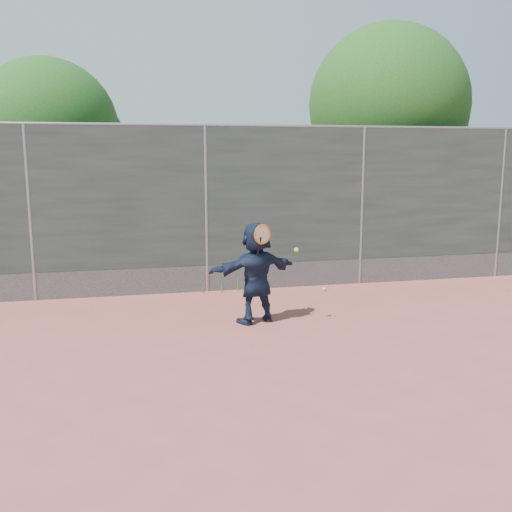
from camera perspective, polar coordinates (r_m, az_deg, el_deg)
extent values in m
plane|color=#9E4C42|center=(7.29, -1.09, -9.99)|extent=(80.00, 80.00, 0.00)
imported|color=#141F39|center=(8.51, 0.00, -1.68)|extent=(1.48, 0.82, 1.52)
sphere|color=#D2E833|center=(10.64, 6.82, -3.32)|extent=(0.07, 0.07, 0.07)
cube|color=#38423D|center=(10.32, -5.03, 5.96)|extent=(20.00, 0.04, 2.50)
cube|color=slate|center=(10.54, -4.90, -2.20)|extent=(20.00, 0.03, 0.50)
cylinder|color=gray|center=(10.30, -5.14, 12.91)|extent=(20.00, 0.05, 0.05)
cylinder|color=gray|center=(10.38, -21.69, 3.91)|extent=(0.06, 0.06, 3.00)
cylinder|color=gray|center=(10.34, -5.01, 4.57)|extent=(0.06, 0.06, 3.00)
cylinder|color=gray|center=(11.14, 10.53, 4.85)|extent=(0.06, 0.06, 3.00)
cylinder|color=gray|center=(12.62, 23.22, 4.82)|extent=(0.06, 0.06, 3.00)
torus|color=#C26C12|center=(8.22, 0.64, 2.17)|extent=(0.28, 0.14, 0.29)
cylinder|color=beige|center=(8.22, 0.64, 2.17)|extent=(0.23, 0.11, 0.25)
cylinder|color=black|center=(8.26, 0.27, 0.81)|extent=(0.08, 0.13, 0.33)
sphere|color=#D2E833|center=(8.34, 4.06, 0.62)|extent=(0.07, 0.07, 0.07)
cylinder|color=#382314|center=(13.77, 12.69, 4.96)|extent=(0.28, 0.28, 2.60)
sphere|color=#23561C|center=(13.75, 13.08, 14.50)|extent=(3.60, 3.60, 3.60)
sphere|color=#23561C|center=(14.23, 15.35, 12.80)|extent=(2.52, 2.52, 2.52)
cylinder|color=#382314|center=(13.38, -19.61, 3.60)|extent=(0.28, 0.28, 2.20)
sphere|color=#23561C|center=(13.31, -20.12, 11.85)|extent=(3.00, 3.00, 3.00)
sphere|color=#23561C|center=(13.44, -17.35, 10.71)|extent=(2.10, 2.10, 2.10)
cone|color=#387226|center=(10.48, -3.44, -2.92)|extent=(0.03, 0.03, 0.26)
cone|color=#387226|center=(10.55, -1.85, -2.71)|extent=(0.03, 0.03, 0.30)
cone|color=#387226|center=(10.42, -5.33, -3.14)|extent=(0.03, 0.03, 0.22)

